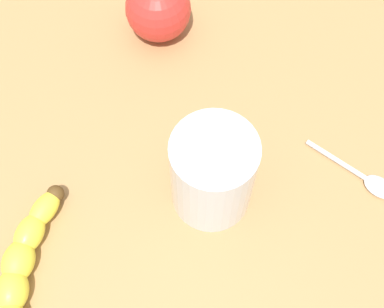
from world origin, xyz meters
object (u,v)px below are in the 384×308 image
(banana, at_px, (22,276))
(smoothie_glass, at_px, (213,175))
(teaspoon, at_px, (374,183))
(apple_fruit, at_px, (158,9))

(banana, bearing_deg, smoothie_glass, 120.11)
(teaspoon, bearing_deg, apple_fruit, 175.39)
(smoothie_glass, bearing_deg, teaspoon, -53.80)
(smoothie_glass, bearing_deg, apple_fruit, 47.66)
(banana, height_order, apple_fruit, apple_fruit)
(banana, distance_m, apple_fruit, 0.35)
(smoothie_glass, bearing_deg, banana, 148.69)
(banana, relative_size, apple_fruit, 2.20)
(teaspoon, bearing_deg, banana, -126.90)
(smoothie_glass, relative_size, teaspoon, 1.01)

